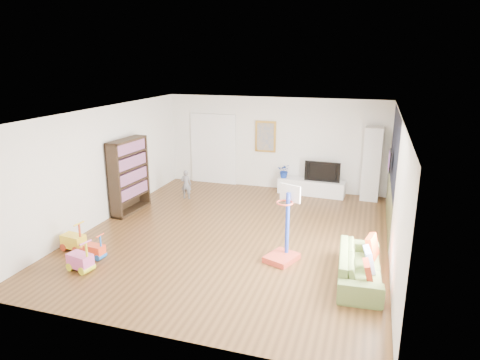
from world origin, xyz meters
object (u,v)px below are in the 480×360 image
(media_console, at_px, (311,187))
(basketball_hoop, at_px, (283,225))
(sofa, at_px, (360,266))
(bookshelf, at_px, (129,176))

(media_console, height_order, basketball_hoop, basketball_hoop)
(sofa, distance_m, basketball_hoop, 1.57)
(sofa, bearing_deg, bookshelf, 68.29)
(media_console, height_order, sofa, sofa)
(media_console, distance_m, basketball_hoop, 4.37)
(bookshelf, bearing_deg, sofa, -14.84)
(basketball_hoop, bearing_deg, media_console, 112.38)
(sofa, height_order, basketball_hoop, basketball_hoop)
(media_console, xyz_separation_m, sofa, (1.53, -4.67, 0.05))
(media_console, distance_m, bookshelf, 5.07)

